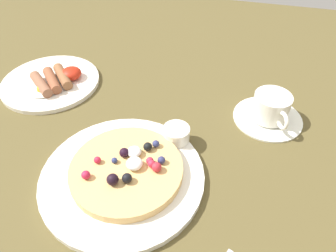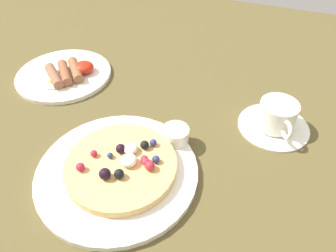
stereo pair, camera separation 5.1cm
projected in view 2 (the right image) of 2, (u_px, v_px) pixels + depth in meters
ground_plane at (150, 139)px, 64.55cm from camera, size 190.35×154.49×3.00cm
pancake_plate at (117, 171)px, 55.50cm from camera, size 29.26×29.26×1.33cm
pancake_with_berries at (122, 165)px, 54.43cm from camera, size 20.03×20.03×3.73cm
syrup_ramekin at (176, 134)px, 59.36cm from camera, size 5.27×5.27×2.94cm
breakfast_plate at (64, 75)px, 78.41cm from camera, size 23.83×23.83×1.05cm
fried_breakfast at (69, 72)px, 76.19cm from camera, size 11.74×12.55×2.94cm
coffee_saucer at (273, 126)px, 64.73cm from camera, size 14.82×14.82×0.79cm
coffee_cup at (277, 115)px, 62.37cm from camera, size 7.77×10.15×5.53cm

